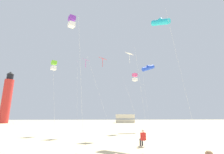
% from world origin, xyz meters
% --- Properties ---
extents(kite_flyer_standing, '(0.40, 0.54, 1.16)m').
position_xyz_m(kite_flyer_standing, '(1.72, 4.98, 0.61)').
color(kite_flyer_standing, red).
rests_on(kite_flyer_standing, ground).
extents(kite_diamond_magenta, '(2.00, 2.02, 10.70)m').
position_xyz_m(kite_diamond_magenta, '(-3.56, 16.46, 10.03)').
color(kite_diamond_magenta, silver).
rests_on(kite_diamond_magenta, ground).
extents(kite_tube_cyan, '(3.62, 3.85, 14.17)m').
position_xyz_m(kite_tube_cyan, '(6.00, 10.09, 13.47)').
color(kite_tube_cyan, silver).
rests_on(kite_tube_cyan, ground).
extents(kite_tube_blue, '(2.59, 1.75, 11.08)m').
position_xyz_m(kite_tube_blue, '(7.16, 19.36, 10.37)').
color(kite_tube_blue, silver).
rests_on(kite_tube_blue, ground).
extents(kite_diamond_white, '(2.59, 2.59, 10.10)m').
position_xyz_m(kite_diamond_white, '(2.43, 11.90, 9.46)').
color(kite_diamond_white, silver).
rests_on(kite_diamond_white, ground).
extents(kite_box_rainbow, '(2.37, 2.37, 8.42)m').
position_xyz_m(kite_box_rainbow, '(3.97, 16.18, 7.83)').
color(kite_box_rainbow, silver).
rests_on(kite_box_rainbow, ground).
extents(kite_diamond_scarlet, '(3.31, 2.75, 10.20)m').
position_xyz_m(kite_diamond_scarlet, '(-1.03, 14.19, 9.55)').
color(kite_diamond_scarlet, silver).
rests_on(kite_diamond_scarlet, ground).
extents(kite_box_lime, '(1.21, 1.21, 8.92)m').
position_xyz_m(kite_box_lime, '(-7.17, 12.90, 8.33)').
color(kite_box_lime, silver).
rests_on(kite_box_lime, ground).
extents(kite_box_violet, '(1.95, 2.36, 11.86)m').
position_xyz_m(kite_box_violet, '(-4.30, 7.52, 11.25)').
color(kite_box_violet, silver).
rests_on(kite_box_violet, ground).
extents(lighthouse_distant, '(2.80, 2.80, 16.80)m').
position_xyz_m(lighthouse_distant, '(-30.91, 48.18, 7.84)').
color(lighthouse_distant, red).
rests_on(lighthouse_distant, ground).
extents(rv_van_cream, '(6.59, 2.81, 2.80)m').
position_xyz_m(rv_van_cream, '(8.05, 49.60, 1.39)').
color(rv_van_cream, beige).
rests_on(rv_van_cream, ground).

